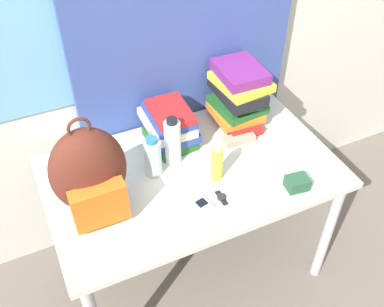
% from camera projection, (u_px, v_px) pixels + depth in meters
% --- Properties ---
extents(wall_back, '(6.00, 0.06, 2.50)m').
position_uv_depth(wall_back, '(145.00, 11.00, 1.90)').
color(wall_back, beige).
rests_on(wall_back, ground_plane).
extents(curtain_blue, '(1.07, 0.04, 2.50)m').
position_uv_depth(curtain_blue, '(186.00, 9.00, 1.91)').
color(curtain_blue, '#384C93').
rests_on(curtain_blue, ground_plane).
extents(desk, '(1.26, 0.75, 0.71)m').
position_uv_depth(desk, '(192.00, 184.00, 2.01)').
color(desk, beige).
rests_on(desk, ground_plane).
extents(backpack, '(0.29, 0.25, 0.44)m').
position_uv_depth(backpack, '(89.00, 174.00, 1.68)').
color(backpack, '#512319').
rests_on(backpack, desk).
extents(book_stack_left, '(0.21, 0.27, 0.19)m').
position_uv_depth(book_stack_left, '(169.00, 125.00, 2.04)').
color(book_stack_left, '#1E5623').
rests_on(book_stack_left, desk).
extents(book_stack_center, '(0.24, 0.29, 0.30)m').
position_uv_depth(book_stack_center, '(238.00, 95.00, 2.11)').
color(book_stack_center, red).
rests_on(book_stack_center, desk).
extents(water_bottle, '(0.07, 0.07, 0.20)m').
position_uv_depth(water_bottle, '(153.00, 157.00, 1.88)').
color(water_bottle, silver).
rests_on(water_bottle, desk).
extents(sports_bottle, '(0.07, 0.07, 0.24)m').
position_uv_depth(sports_bottle, '(173.00, 142.00, 1.93)').
color(sports_bottle, white).
rests_on(sports_bottle, desk).
extents(sunscreen_bottle, '(0.05, 0.05, 0.18)m').
position_uv_depth(sunscreen_bottle, '(217.00, 163.00, 1.86)').
color(sunscreen_bottle, yellow).
rests_on(sunscreen_bottle, desk).
extents(cell_phone, '(0.07, 0.10, 0.02)m').
position_uv_depth(cell_phone, '(202.00, 204.00, 1.80)').
color(cell_phone, '#B7BCC6').
rests_on(cell_phone, desk).
extents(sunglasses_case, '(0.15, 0.06, 0.04)m').
position_uv_depth(sunglasses_case, '(239.00, 139.00, 2.08)').
color(sunglasses_case, gray).
rests_on(sunglasses_case, desk).
extents(camera_pouch, '(0.10, 0.08, 0.05)m').
position_uv_depth(camera_pouch, '(297.00, 183.00, 1.86)').
color(camera_pouch, '#234C33').
rests_on(camera_pouch, desk).
extents(wristwatch, '(0.04, 0.08, 0.01)m').
position_uv_depth(wristwatch, '(222.00, 197.00, 1.83)').
color(wristwatch, black).
rests_on(wristwatch, desk).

